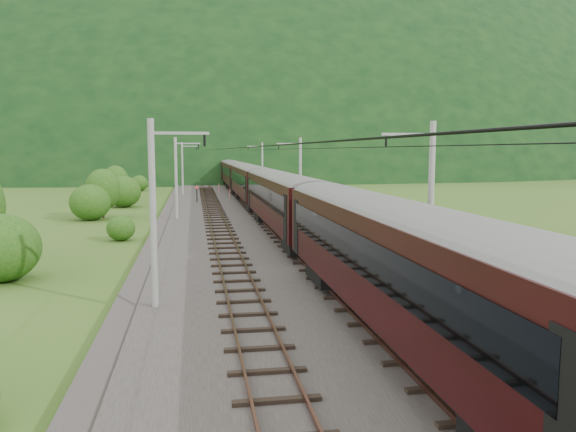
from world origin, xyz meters
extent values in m
plane|color=#385319|center=(0.00, 0.00, 0.00)|extent=(600.00, 600.00, 0.00)
cube|color=#38332D|center=(0.00, 10.00, 0.15)|extent=(14.00, 220.00, 0.30)
cube|color=brown|center=(-3.12, 10.00, 0.49)|extent=(0.08, 220.00, 0.15)
cube|color=brown|center=(-1.68, 10.00, 0.49)|extent=(0.08, 220.00, 0.15)
cube|color=black|center=(-2.40, 10.00, 0.36)|extent=(2.40, 220.00, 0.12)
cube|color=brown|center=(1.68, 10.00, 0.49)|extent=(0.08, 220.00, 0.15)
cube|color=brown|center=(3.12, 10.00, 0.49)|extent=(0.08, 220.00, 0.15)
cube|color=black|center=(2.40, 10.00, 0.36)|extent=(2.40, 220.00, 0.12)
cylinder|color=gray|center=(-6.20, 0.00, 4.30)|extent=(0.28, 0.28, 8.00)
cube|color=gray|center=(-5.00, 0.00, 7.70)|extent=(2.40, 0.12, 0.12)
cylinder|color=black|center=(-4.00, 0.00, 7.40)|extent=(0.10, 0.10, 0.50)
cylinder|color=gray|center=(-6.20, 32.00, 4.30)|extent=(0.28, 0.28, 8.00)
cube|color=gray|center=(-5.00, 32.00, 7.70)|extent=(2.40, 0.12, 0.12)
cylinder|color=black|center=(-4.00, 32.00, 7.40)|extent=(0.10, 0.10, 0.50)
cylinder|color=gray|center=(-6.20, 64.00, 4.30)|extent=(0.28, 0.28, 8.00)
cube|color=gray|center=(-5.00, 64.00, 7.70)|extent=(2.40, 0.12, 0.12)
cylinder|color=black|center=(-4.00, 64.00, 7.40)|extent=(0.10, 0.10, 0.50)
cylinder|color=gray|center=(-6.20, 96.00, 4.30)|extent=(0.28, 0.28, 8.00)
cube|color=gray|center=(-5.00, 96.00, 7.70)|extent=(2.40, 0.12, 0.12)
cylinder|color=black|center=(-4.00, 96.00, 7.40)|extent=(0.10, 0.10, 0.50)
cylinder|color=gray|center=(-6.20, 128.00, 4.30)|extent=(0.28, 0.28, 8.00)
cube|color=gray|center=(-5.00, 128.00, 7.70)|extent=(2.40, 0.12, 0.12)
cylinder|color=black|center=(-4.00, 128.00, 7.40)|extent=(0.10, 0.10, 0.50)
cylinder|color=gray|center=(6.20, 0.00, 4.30)|extent=(0.28, 0.28, 8.00)
cube|color=gray|center=(5.00, 0.00, 7.70)|extent=(2.40, 0.12, 0.12)
cylinder|color=black|center=(4.00, 0.00, 7.40)|extent=(0.10, 0.10, 0.50)
cylinder|color=gray|center=(6.20, 32.00, 4.30)|extent=(0.28, 0.28, 8.00)
cube|color=gray|center=(5.00, 32.00, 7.70)|extent=(2.40, 0.12, 0.12)
cylinder|color=black|center=(4.00, 32.00, 7.40)|extent=(0.10, 0.10, 0.50)
cylinder|color=gray|center=(6.20, 64.00, 4.30)|extent=(0.28, 0.28, 8.00)
cube|color=gray|center=(5.00, 64.00, 7.70)|extent=(2.40, 0.12, 0.12)
cylinder|color=black|center=(4.00, 64.00, 7.40)|extent=(0.10, 0.10, 0.50)
cylinder|color=gray|center=(6.20, 96.00, 4.30)|extent=(0.28, 0.28, 8.00)
cube|color=gray|center=(5.00, 96.00, 7.70)|extent=(2.40, 0.12, 0.12)
cylinder|color=black|center=(4.00, 96.00, 7.40)|extent=(0.10, 0.10, 0.50)
cylinder|color=gray|center=(6.20, 128.00, 4.30)|extent=(0.28, 0.28, 8.00)
cube|color=gray|center=(5.00, 128.00, 7.70)|extent=(2.40, 0.12, 0.12)
cylinder|color=black|center=(4.00, 128.00, 7.40)|extent=(0.10, 0.10, 0.50)
cylinder|color=black|center=(-2.40, 10.00, 7.10)|extent=(0.03, 198.00, 0.03)
cylinder|color=black|center=(2.40, 10.00, 7.10)|extent=(0.03, 198.00, 0.03)
ellipsoid|color=black|center=(0.00, 260.00, 0.00)|extent=(504.00, 360.00, 244.00)
cube|color=black|center=(2.40, -6.25, 3.23)|extent=(3.21, 24.37, 3.32)
cylinder|color=slate|center=(2.40, -6.25, 4.72)|extent=(3.21, 24.25, 3.21)
cube|color=black|center=(0.77, -6.25, 3.63)|extent=(0.05, 21.45, 1.27)
cube|color=black|center=(4.03, -6.25, 3.63)|extent=(0.05, 21.45, 1.27)
cube|color=black|center=(2.40, 2.28, 1.07)|extent=(2.44, 3.54, 1.00)
cube|color=black|center=(2.40, 19.21, 3.23)|extent=(3.21, 24.37, 3.32)
cylinder|color=slate|center=(2.40, 19.21, 4.72)|extent=(3.21, 24.25, 3.21)
cube|color=black|center=(0.77, 19.21, 3.63)|extent=(0.05, 21.45, 1.27)
cube|color=black|center=(4.03, 19.21, 3.63)|extent=(0.05, 21.45, 1.27)
cube|color=black|center=(2.40, 10.68, 1.07)|extent=(2.44, 3.54, 1.00)
cube|color=black|center=(2.40, 27.74, 1.07)|extent=(2.44, 3.54, 1.00)
cube|color=black|center=(2.40, 44.67, 3.23)|extent=(3.21, 24.37, 3.32)
cylinder|color=slate|center=(2.40, 44.67, 4.72)|extent=(3.21, 24.25, 3.21)
cube|color=black|center=(0.77, 44.67, 3.63)|extent=(0.05, 21.45, 1.27)
cube|color=black|center=(4.03, 44.67, 3.63)|extent=(0.05, 21.45, 1.27)
cube|color=black|center=(2.40, 36.14, 1.07)|extent=(2.44, 3.54, 1.00)
cube|color=black|center=(2.40, 53.20, 1.07)|extent=(2.44, 3.54, 1.00)
cube|color=black|center=(2.40, 70.13, 3.23)|extent=(3.21, 24.37, 3.32)
cylinder|color=slate|center=(2.40, 70.13, 4.72)|extent=(3.21, 24.25, 3.21)
cube|color=black|center=(0.77, 70.13, 3.63)|extent=(0.05, 21.45, 1.27)
cube|color=black|center=(4.03, 70.13, 3.63)|extent=(0.05, 21.45, 1.27)
cube|color=black|center=(2.40, 61.60, 1.07)|extent=(2.44, 3.54, 1.00)
cube|color=black|center=(2.40, 78.66, 1.07)|extent=(2.44, 3.54, 1.00)
cube|color=black|center=(2.40, 95.59, 3.23)|extent=(3.21, 24.37, 3.32)
cylinder|color=slate|center=(2.40, 95.59, 4.72)|extent=(3.21, 24.25, 3.21)
cube|color=black|center=(0.77, 95.59, 3.63)|extent=(0.05, 21.45, 1.27)
cube|color=black|center=(4.03, 95.59, 3.63)|extent=(0.05, 21.45, 1.27)
cube|color=black|center=(2.40, 87.07, 1.07)|extent=(2.44, 3.54, 1.00)
cube|color=black|center=(2.40, 104.12, 1.07)|extent=(2.44, 3.54, 1.00)
cube|color=navy|center=(2.40, 131.03, 3.23)|extent=(3.21, 19.94, 3.32)
cylinder|color=slate|center=(2.40, 131.03, 4.72)|extent=(3.21, 19.84, 3.21)
cube|color=black|center=(0.77, 131.03, 3.63)|extent=(0.05, 17.55, 1.27)
cube|color=black|center=(4.03, 131.03, 3.63)|extent=(0.05, 17.55, 1.27)
cube|color=black|center=(2.40, 124.05, 1.07)|extent=(2.44, 3.54, 1.00)
cube|color=black|center=(2.40, 138.00, 1.07)|extent=(2.44, 3.54, 1.00)
cube|color=gold|center=(2.40, 140.80, 3.01)|extent=(3.28, 0.50, 2.99)
cube|color=gold|center=(2.40, 121.26, 3.01)|extent=(3.28, 0.50, 2.99)
cube|color=black|center=(2.40, 134.03, 5.50)|extent=(0.08, 1.60, 1.00)
cylinder|color=red|center=(-0.50, 67.04, 1.00)|extent=(0.15, 0.15, 1.39)
cylinder|color=red|center=(0.43, 54.38, 0.96)|extent=(0.14, 0.14, 1.33)
cylinder|color=black|center=(-4.13, 50.21, 1.23)|extent=(0.13, 0.13, 1.87)
sphere|color=red|center=(-4.13, 50.21, 2.22)|extent=(0.22, 0.22, 0.22)
ellipsoid|color=#1A4312|center=(-14.67, 7.50, 1.82)|extent=(4.05, 4.05, 3.65)
ellipsoid|color=#1A4312|center=(-10.16, 20.64, 0.98)|extent=(2.18, 2.18, 1.96)
ellipsoid|color=#1A4312|center=(-14.83, 34.62, 1.82)|extent=(4.05, 4.05, 3.64)
ellipsoid|color=#1A4312|center=(-13.15, 47.67, 1.96)|extent=(4.35, 4.35, 3.91)
ellipsoid|color=#1A4312|center=(-15.27, 60.97, 1.40)|extent=(3.11, 3.11, 2.80)
ellipsoid|color=#1A4312|center=(-13.90, 76.72, 1.36)|extent=(3.03, 3.03, 2.73)
ellipsoid|color=#1A4312|center=(-12.20, 91.87, 1.18)|extent=(2.63, 2.63, 2.37)
cylinder|color=black|center=(-13.85, 36.44, 1.39)|extent=(0.24, 0.24, 2.79)
ellipsoid|color=#1A4312|center=(-13.85, 36.44, 2.99)|extent=(3.58, 3.58, 4.30)
cylinder|color=black|center=(-15.00, 55.03, 1.36)|extent=(0.24, 0.24, 2.72)
ellipsoid|color=#1A4312|center=(-15.00, 55.03, 2.91)|extent=(3.50, 3.50, 4.20)
ellipsoid|color=#1A4312|center=(13.44, 6.77, 1.12)|extent=(2.48, 2.48, 2.23)
ellipsoid|color=#1A4312|center=(9.90, 32.31, 0.91)|extent=(2.03, 2.03, 1.82)
ellipsoid|color=#1A4312|center=(10.63, 55.81, 0.94)|extent=(2.08, 2.08, 1.87)
camera|label=1|loc=(-4.47, -24.09, 6.95)|focal=35.00mm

